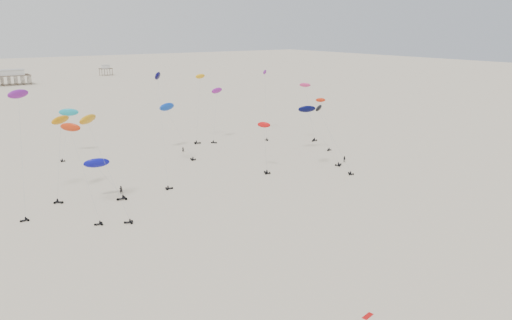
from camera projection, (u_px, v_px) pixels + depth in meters
ground_plane at (103, 118)px, 204.46m from camera, size 900.00×900.00×0.00m
pavilion_main at (12, 78)px, 317.71m from camera, size 21.00×13.00×9.80m
pavilion_small at (106, 71)px, 379.87m from camera, size 9.00×7.00×8.00m
rig_0 at (216, 99)px, 159.57m from camera, size 6.57×5.33×17.70m
rig_1 at (265, 145)px, 127.24m from camera, size 3.69×6.05×12.87m
rig_2 at (309, 108)px, 159.57m from camera, size 6.48×3.95×19.34m
rig_3 at (265, 90)px, 168.67m from camera, size 9.20×13.43×23.69m
rig_4 at (60, 134)px, 106.95m from camera, size 7.11×8.51×18.15m
rig_5 at (326, 123)px, 126.05m from camera, size 7.54×10.97×17.99m
rig_6 at (199, 103)px, 159.03m from camera, size 6.99×5.83×21.88m
rig_7 at (68, 116)px, 143.12m from camera, size 8.46×10.37×14.69m
rig_8 at (19, 110)px, 100.88m from camera, size 6.88×14.64×25.28m
rig_9 at (93, 131)px, 97.16m from camera, size 6.74×14.50×21.15m
rig_10 at (330, 134)px, 138.94m from camera, size 8.31×16.90×21.33m
rig_11 at (75, 143)px, 94.42m from camera, size 4.80×10.14×19.16m
rig_12 at (309, 113)px, 146.88m from camera, size 10.34×6.12×14.62m
rig_13 at (159, 94)px, 121.82m from camera, size 7.97×18.13×27.97m
rig_14 at (169, 112)px, 147.41m from camera, size 6.29×18.06×18.82m
rig_15 at (101, 169)px, 106.37m from camera, size 7.98×5.28×9.67m
spectator_0 at (121, 194)px, 111.84m from camera, size 0.92×0.73×2.25m
spectator_1 at (344, 162)px, 137.93m from camera, size 1.14×1.10×2.05m
spectator_3 at (183, 152)px, 148.84m from camera, size 0.81×0.69×1.89m
grounded_kite_b at (368, 316)px, 64.68m from camera, size 1.91×1.08×0.07m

